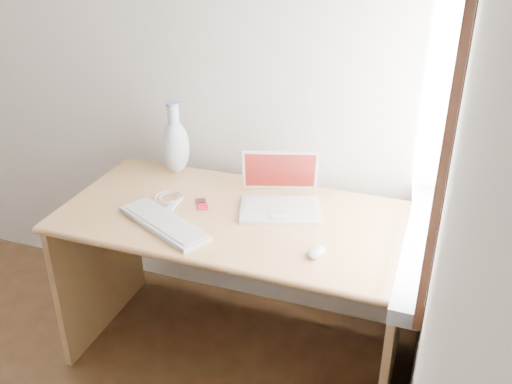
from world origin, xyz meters
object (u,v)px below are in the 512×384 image
(vase, at_px, (175,144))
(laptop, at_px, (283,196))
(desk, at_px, (242,248))
(external_keyboard, at_px, (164,223))

(vase, bearing_deg, laptop, -16.06)
(desk, distance_m, vase, 0.59)
(external_keyboard, distance_m, vase, 0.53)
(desk, distance_m, external_keyboard, 0.43)
(laptop, relative_size, vase, 1.11)
(desk, xyz_separation_m, vase, (-0.42, 0.21, 0.37))
(laptop, distance_m, external_keyboard, 0.52)
(desk, height_order, vase, vase)
(laptop, distance_m, vase, 0.62)
(laptop, relative_size, external_keyboard, 0.83)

